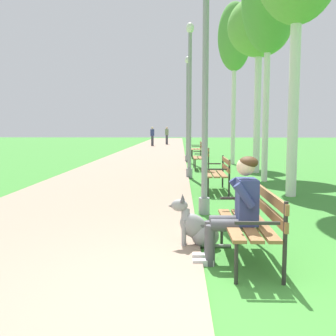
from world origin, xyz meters
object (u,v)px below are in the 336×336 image
at_px(pedestrian_distant, 152,136).
at_px(park_bench_furthest, 198,148).
at_px(person_seated_on_near_bench, 237,205).
at_px(lamp_post_near, 205,90).
at_px(park_bench_far, 202,156).
at_px(lamp_post_mid, 190,99).
at_px(birch_tree_fifth, 259,29).
at_px(lamp_post_far, 187,108).
at_px(park_bench_mid, 218,171).
at_px(dog_grey, 197,228).
at_px(birch_tree_sixth, 235,39).
at_px(birch_tree_fourth, 269,2).
at_px(park_bench_near, 254,219).
at_px(pedestrian_further_distant, 167,136).

bearing_deg(pedestrian_distant, park_bench_furthest, -75.57).
height_order(person_seated_on_near_bench, lamp_post_near, lamp_post_near).
height_order(park_bench_far, lamp_post_mid, lamp_post_mid).
xyz_separation_m(birch_tree_fifth, pedestrian_distant, (-5.03, 19.65, -4.05)).
distance_m(lamp_post_near, lamp_post_far, 10.92).
xyz_separation_m(park_bench_mid, dog_grey, (-0.71, -4.55, -0.25)).
bearing_deg(lamp_post_far, pedestrian_distant, 99.95).
distance_m(person_seated_on_near_bench, lamp_post_mid, 8.00).
xyz_separation_m(park_bench_mid, park_bench_far, (-0.10, 5.19, 0.00)).
distance_m(lamp_post_far, birch_tree_sixth, 3.58).
bearing_deg(park_bench_far, park_bench_furthest, 89.33).
xyz_separation_m(birch_tree_sixth, pedestrian_distant, (-4.65, 16.40, -4.44)).
height_order(birch_tree_fourth, pedestrian_distant, birch_tree_fourth).
xyz_separation_m(birch_tree_fourth, pedestrian_distant, (-4.86, 21.83, -4.24)).
bearing_deg(lamp_post_mid, park_bench_mid, -76.19).
bearing_deg(birch_tree_sixth, person_seated_on_near_bench, -97.30).
relative_size(park_bench_mid, dog_grey, 1.80).
height_order(park_bench_furthest, person_seated_on_near_bench, person_seated_on_near_bench).
distance_m(lamp_post_far, birch_tree_fourth, 7.29).
relative_size(park_bench_near, lamp_post_mid, 0.32).
distance_m(park_bench_near, birch_tree_fifth, 10.34).
xyz_separation_m(birch_tree_fifth, pedestrian_further_distant, (-3.91, 22.59, -4.05)).
height_order(dog_grey, birch_tree_sixth, birch_tree_sixth).
bearing_deg(pedestrian_further_distant, park_bench_near, -86.18).
distance_m(park_bench_far, lamp_post_far, 3.78).
height_order(park_bench_furthest, lamp_post_mid, lamp_post_mid).
bearing_deg(birch_tree_sixth, park_bench_mid, -100.18).
height_order(lamp_post_mid, lamp_post_far, lamp_post_far).
bearing_deg(park_bench_far, lamp_post_near, -92.95).
bearing_deg(pedestrian_distant, park_bench_far, -80.16).
height_order(park_bench_near, dog_grey, park_bench_near).
distance_m(lamp_post_near, birch_tree_fifth, 7.50).
relative_size(park_bench_near, person_seated_on_near_bench, 1.20).
bearing_deg(park_bench_furthest, birch_tree_fifth, -75.74).
bearing_deg(park_bench_far, lamp_post_mid, -102.29).
distance_m(dog_grey, pedestrian_distant, 28.45).
relative_size(lamp_post_mid, pedestrian_distant, 2.87).
height_order(dog_grey, pedestrian_distant, pedestrian_distant).
height_order(park_bench_mid, pedestrian_further_distant, pedestrian_further_distant).
xyz_separation_m(lamp_post_mid, pedestrian_distant, (-2.67, 21.12, -1.61)).
distance_m(park_bench_furthest, birch_tree_fifth, 8.33).
distance_m(park_bench_near, pedestrian_distant, 29.03).
bearing_deg(park_bench_furthest, person_seated_on_near_bench, -90.88).
xyz_separation_m(park_bench_near, birch_tree_fourth, (1.61, 7.01, 4.57)).
bearing_deg(lamp_post_mid, dog_grey, -90.45).
bearing_deg(person_seated_on_near_bench, lamp_post_near, 94.79).
bearing_deg(pedestrian_distant, lamp_post_far, -80.05).
bearing_deg(park_bench_furthest, lamp_post_mid, -94.26).
bearing_deg(birch_tree_fourth, birch_tree_sixth, 92.23).
relative_size(birch_tree_fourth, pedestrian_distant, 4.01).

